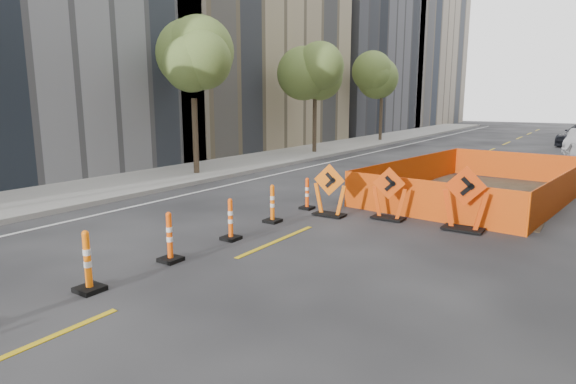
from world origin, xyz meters
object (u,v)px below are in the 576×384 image
Objects in this scene: channelizer_5 at (231,219)px; chevron_sign_left at (330,190)px; channelizer_4 at (170,237)px; channelizer_6 at (272,204)px; chevron_sign_center at (389,194)px; chevron_sign_right at (465,199)px; channelizer_3 at (88,261)px; channelizer_7 at (307,193)px.

channelizer_5 is 0.67× the size of chevron_sign_left.
chevron_sign_left reaches higher than channelizer_4.
chevron_sign_center is at bearing 38.99° from channelizer_6.
channelizer_4 is at bearing -130.35° from chevron_sign_center.
channelizer_4 is 5.31m from chevron_sign_left.
chevron_sign_right is (4.43, 5.73, 0.31)m from channelizer_4.
channelizer_4 is at bearing -90.95° from channelizer_5.
channelizer_3 is at bearing -89.83° from channelizer_4.
channelizer_7 is 1.09m from chevron_sign_left.
channelizer_5 is at bearing -112.73° from chevron_sign_left.
chevron_sign_center is (2.54, 0.14, 0.25)m from channelizer_7.
channelizer_5 is 0.96× the size of channelizer_6.
chevron_sign_right is at bearing -18.83° from chevron_sign_center.
channelizer_4 is at bearing 90.17° from channelizer_3.
channelizer_5 is 3.47m from chevron_sign_left.
channelizer_6 is 1.77m from chevron_sign_left.
channelizer_7 is at bearing 91.40° from channelizer_4.
chevron_sign_center is 2.03m from chevron_sign_right.
chevron_sign_left is at bearing 171.24° from chevron_sign_right.
channelizer_3 is 8.01m from chevron_sign_center.
chevron_sign_center is at bearing 162.28° from chevron_sign_right.
channelizer_5 is 3.76m from channelizer_7.
channelizer_7 is (-0.14, 5.63, -0.04)m from channelizer_4.
chevron_sign_center is at bearing 3.19° from channelizer_7.
channelizer_3 is 8.80m from chevron_sign_right.
chevron_sign_center reaches higher than channelizer_3.
chevron_sign_left is (0.82, 3.36, 0.25)m from channelizer_5.
channelizer_4 is 7.25m from chevron_sign_right.
chevron_sign_left reaches higher than channelizer_5.
channelizer_4 reaches higher than channelizer_7.
channelizer_4 is 3.75m from channelizer_6.
channelizer_4 is 6.25m from chevron_sign_center.
channelizer_5 is 0.68× the size of chevron_sign_center.
channelizer_4 is 0.63× the size of chevron_sign_right.
channelizer_6 is at bearing -172.98° from chevron_sign_right.
channelizer_3 reaches higher than channelizer_7.
chevron_sign_right is at bearing 52.31° from channelizer_4.
chevron_sign_left reaches higher than channelizer_6.
chevron_sign_right is at bearing 23.66° from channelizer_6.
channelizer_3 is 0.73× the size of chevron_sign_left.
channelizer_5 is (0.03, 1.88, -0.02)m from channelizer_4.
channelizer_4 is 1.01× the size of channelizer_6.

